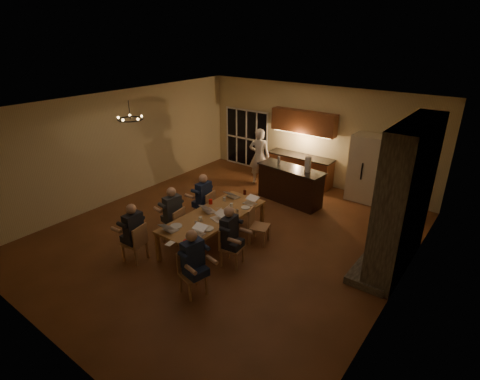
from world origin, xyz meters
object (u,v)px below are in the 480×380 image
(laptop_f, at_px, (250,200))
(plate_left, at_px, (176,226))
(laptop_b, at_px, (197,230))
(bar_blender, at_px, (308,164))
(chair_right_near, at_px, (193,274))
(plate_near, at_px, (208,229))
(person_left_mid, at_px, (173,214))
(laptop_d, at_px, (217,215))
(laptop_e, at_px, (233,193))
(can_right, at_px, (237,212))
(bar_island, at_px, (290,185))
(person_left_far, at_px, (204,199))
(can_cola, at_px, (245,192))
(plate_far, at_px, (246,208))
(dining_table, at_px, (214,229))
(mug_back, at_px, (224,199))
(chair_right_far, at_px, (259,226))
(redcup_mid, at_px, (211,202))
(redcup_near, at_px, (185,243))
(person_left_near, at_px, (134,233))
(mug_front, at_px, (200,219))
(person_right_near, at_px, (193,262))
(chair_left_near, at_px, (134,242))
(person_right_mid, at_px, (229,236))
(chandelier, at_px, (130,119))
(bar_bottle, at_px, (279,160))
(chair_right_mid, at_px, (232,247))
(laptop_a, at_px, (170,225))
(chair_left_mid, at_px, (173,225))
(chair_left_far, at_px, (205,207))
(standing_person, at_px, (259,156))
(refrigerator, at_px, (366,168))
(mug_mid, at_px, (231,205))
(can_silver, at_px, (196,224))

(laptop_f, xyz_separation_m, plate_left, (-0.62, -1.93, -0.10))
(laptop_b, relative_size, bar_blender, 0.74)
(chair_right_near, relative_size, plate_near, 3.40)
(person_left_mid, distance_m, laptop_d, 1.17)
(laptop_e, relative_size, plate_near, 1.22)
(can_right, bearing_deg, bar_island, 93.13)
(person_left_mid, relative_size, person_left_far, 1.00)
(can_cola, bearing_deg, laptop_e, -115.73)
(plate_far, bearing_deg, bar_blender, 80.09)
(dining_table, relative_size, mug_back, 27.79)
(chair_right_far, xyz_separation_m, can_cola, (-0.98, 0.73, 0.37))
(person_left_mid, xyz_separation_m, redcup_mid, (0.43, 0.88, 0.12))
(redcup_near, xyz_separation_m, can_cola, (-0.56, 2.76, 0.00))
(person_left_near, distance_m, mug_front, 1.48)
(person_right_near, bearing_deg, bar_island, 19.20)
(chair_left_near, distance_m, person_right_mid, 2.12)
(chandelier, bearing_deg, person_right_mid, -3.21)
(redcup_near, bearing_deg, laptop_d, 99.85)
(chair_left_near, xyz_separation_m, bar_bottle, (0.72, 4.81, 0.76))
(chair_left_near, distance_m, chair_right_mid, 2.17)
(chair_right_near, distance_m, chair_right_mid, 1.22)
(laptop_a, relative_size, laptop_b, 1.00)
(bar_bottle, bearing_deg, bar_blender, -3.97)
(chair_right_far, distance_m, laptop_b, 1.69)
(chair_left_near, bearing_deg, plate_far, 141.43)
(person_right_near, distance_m, laptop_a, 1.31)
(person_right_near, relative_size, chandelier, 2.25)
(laptop_a, relative_size, mug_back, 3.20)
(bar_island, bearing_deg, plate_near, -82.78)
(person_left_near, xyz_separation_m, laptop_f, (1.23, 2.61, 0.17))
(chair_right_mid, bearing_deg, laptop_b, 112.86)
(chair_left_mid, height_order, chair_left_far, same)
(person_left_near, bearing_deg, chandelier, -134.31)
(laptop_a, distance_m, laptop_d, 1.11)
(mug_back, xyz_separation_m, plate_near, (0.63, -1.34, -0.04))
(laptop_b, relative_size, laptop_e, 1.00)
(standing_person, distance_m, redcup_mid, 3.49)
(refrigerator, height_order, plate_far, refrigerator)
(laptop_b, bearing_deg, chair_right_near, -57.03)
(dining_table, distance_m, mug_front, 0.59)
(chair_right_near, relative_size, chair_right_far, 1.00)
(chair_left_far, xyz_separation_m, chandelier, (-1.47, -0.93, 2.31))
(person_left_mid, bearing_deg, laptop_b, 80.52)
(standing_person, height_order, mug_mid, standing_person)
(person_right_near, relative_size, laptop_d, 4.31)
(bar_island, distance_m, can_silver, 3.80)
(mug_mid, bearing_deg, chair_right_near, -69.55)
(laptop_e, xyz_separation_m, mug_back, (-0.02, -0.33, -0.06))
(laptop_e, xyz_separation_m, plate_near, (0.61, -1.67, -0.10))
(chair_left_far, xyz_separation_m, mug_mid, (0.96, -0.06, 0.36))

